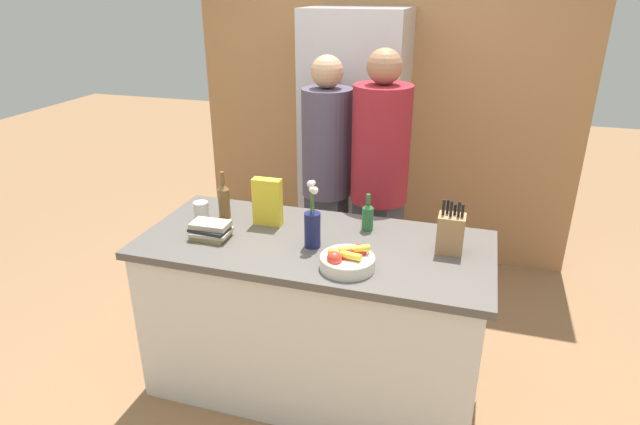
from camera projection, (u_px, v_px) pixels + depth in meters
ground_plane at (315, 380)px, 3.10m from camera, size 14.00×14.00×0.00m
kitchen_island at (315, 315)px, 2.92m from camera, size 1.80×0.81×0.90m
back_wall_wood at (384, 97)px, 4.19m from camera, size 3.00×0.12×2.60m
refrigerator at (355, 146)px, 4.04m from camera, size 0.72×0.62×1.97m
fruit_bowl at (348, 260)px, 2.47m from camera, size 0.26×0.26×0.10m
knife_block at (451, 233)px, 2.60m from camera, size 0.13×0.11×0.27m
flower_vase at (312, 225)px, 2.65m from camera, size 0.08×0.08×0.35m
cereal_box at (267, 202)px, 2.89m from camera, size 0.16×0.06×0.26m
coffee_mug at (202, 211)px, 2.98m from camera, size 0.08×0.12×0.10m
book_stack at (211, 230)px, 2.77m from camera, size 0.21×0.16×0.09m
bottle_oil at (224, 200)px, 2.99m from camera, size 0.07×0.07×0.27m
bottle_vinegar at (368, 216)px, 2.85m from camera, size 0.06×0.06×0.20m
person_at_sink at (327, 173)px, 3.50m from camera, size 0.32×0.32×1.73m
person_in_blue at (379, 178)px, 3.32m from camera, size 0.35×0.35×1.79m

